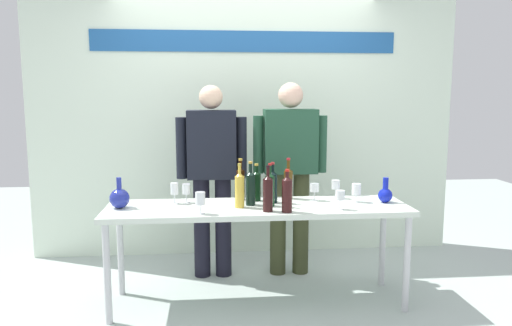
{
  "coord_description": "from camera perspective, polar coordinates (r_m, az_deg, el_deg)",
  "views": [
    {
      "loc": [
        -0.35,
        -3.56,
        1.6
      ],
      "look_at": [
        0.0,
        0.15,
        1.07
      ],
      "focal_mm": 34.15,
      "sensor_mm": 36.0,
      "label": 1
    }
  ],
  "objects": [
    {
      "name": "wine_bottle_3",
      "position": [
        3.66,
        -0.64,
        -2.81
      ],
      "size": [
        0.07,
        0.07,
        0.33
      ],
      "color": "black",
      "rests_on": "display_table"
    },
    {
      "name": "wine_glass_left_2",
      "position": [
        3.42,
        -6.55,
        -4.18
      ],
      "size": [
        0.07,
        0.07,
        0.16
      ],
      "color": "white",
      "rests_on": "display_table"
    },
    {
      "name": "wine_glass_right_2",
      "position": [
        3.85,
        6.86,
        -2.93
      ],
      "size": [
        0.07,
        0.07,
        0.14
      ],
      "color": "white",
      "rests_on": "display_table"
    },
    {
      "name": "wine_bottle_4",
      "position": [
        3.45,
        3.66,
        -3.55
      ],
      "size": [
        0.07,
        0.07,
        0.31
      ],
      "color": "#331213",
      "rests_on": "display_table"
    },
    {
      "name": "wine_bottle_2",
      "position": [
        3.9,
        3.8,
        -2.23
      ],
      "size": [
        0.07,
        0.07,
        0.33
      ],
      "color": "#503710",
      "rests_on": "display_table"
    },
    {
      "name": "wine_bottle_6",
      "position": [
        3.81,
        0.06,
        -2.55
      ],
      "size": [
        0.07,
        0.07,
        0.29
      ],
      "color": "black",
      "rests_on": "display_table"
    },
    {
      "name": "wine_bottle_5",
      "position": [
        3.85,
        -1.82,
        -2.26
      ],
      "size": [
        0.07,
        0.07,
        0.33
      ],
      "color": "black",
      "rests_on": "display_table"
    },
    {
      "name": "wine_bottle_8",
      "position": [
        3.47,
        1.4,
        -3.45
      ],
      "size": [
        0.07,
        0.07,
        0.33
      ],
      "color": "black",
      "rests_on": "display_table"
    },
    {
      "name": "presenter_right",
      "position": [
        4.26,
        4.0,
        -0.19
      ],
      "size": [
        0.65,
        0.22,
        1.69
      ],
      "color": "#363B21",
      "rests_on": "ground"
    },
    {
      "name": "decanter_blue_left",
      "position": [
        3.71,
        -15.69,
        -3.95
      ],
      "size": [
        0.15,
        0.15,
        0.23
      ],
      "color": "navy",
      "rests_on": "display_table"
    },
    {
      "name": "wine_glass_right_3",
      "position": [
        3.96,
        9.31,
        -2.56
      ],
      "size": [
        0.07,
        0.07,
        0.15
      ],
      "color": "white",
      "rests_on": "display_table"
    },
    {
      "name": "wine_glass_left_1",
      "position": [
        3.78,
        -8.18,
        -3.09
      ],
      "size": [
        0.06,
        0.06,
        0.15
      ],
      "color": "white",
      "rests_on": "display_table"
    },
    {
      "name": "display_table",
      "position": [
        3.68,
        0.22,
        -5.99
      ],
      "size": [
        2.27,
        0.61,
        0.76
      ],
      "color": "silver",
      "rests_on": "ground"
    },
    {
      "name": "wine_glass_right_0",
      "position": [
        3.58,
        9.82,
        -3.79
      ],
      "size": [
        0.07,
        0.07,
        0.14
      ],
      "color": "white",
      "rests_on": "display_table"
    },
    {
      "name": "wine_glass_right_1",
      "position": [
        3.85,
        11.67,
        -3.05
      ],
      "size": [
        0.07,
        0.07,
        0.15
      ],
      "color": "white",
      "rests_on": "display_table"
    },
    {
      "name": "ground_plane",
      "position": [
        3.92,
        0.21,
        -15.97
      ],
      "size": [
        10.0,
        10.0,
        0.0
      ],
      "primitive_type": "plane",
      "color": "#ADBBB5"
    },
    {
      "name": "wine_glass_left_0",
      "position": [
        3.76,
        -9.54,
        -3.06
      ],
      "size": [
        0.06,
        0.06,
        0.16
      ],
      "color": "white",
      "rests_on": "display_table"
    },
    {
      "name": "decanter_blue_right",
      "position": [
        3.89,
        14.9,
        -3.54
      ],
      "size": [
        0.11,
        0.11,
        0.2
      ],
      "color": "#111FB2",
      "rests_on": "display_table"
    },
    {
      "name": "back_wall",
      "position": [
        4.84,
        -1.24,
        7.02
      ],
      "size": [
        4.17,
        0.11,
        3.0
      ],
      "color": "white",
      "rests_on": "ground"
    },
    {
      "name": "wine_bottle_1",
      "position": [
        3.63,
        1.63,
        -2.99
      ],
      "size": [
        0.07,
        0.07,
        0.32
      ],
      "color": "#103619",
      "rests_on": "display_table"
    },
    {
      "name": "wine_bottle_0",
      "position": [
        3.74,
        1.96,
        -2.69
      ],
      "size": [
        0.07,
        0.07,
        0.32
      ],
      "color": "black",
      "rests_on": "display_table"
    },
    {
      "name": "presenter_left",
      "position": [
        4.2,
        -5.19,
        -0.69
      ],
      "size": [
        0.6,
        0.22,
        1.67
      ],
      "color": "black",
      "rests_on": "ground"
    },
    {
      "name": "wine_bottle_7",
      "position": [
        3.59,
        -1.93,
        -3.06
      ],
      "size": [
        0.07,
        0.07,
        0.33
      ],
      "color": "gold",
      "rests_on": "display_table"
    }
  ]
}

